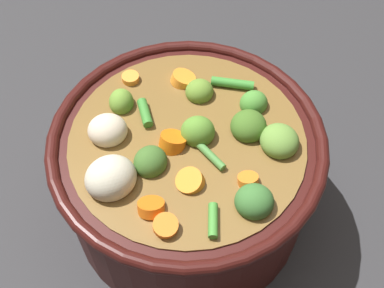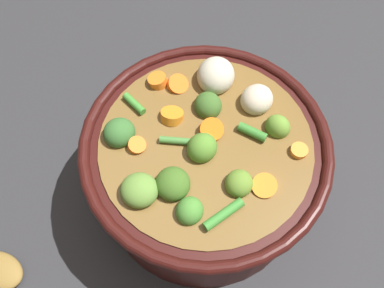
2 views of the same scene
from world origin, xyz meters
name	(u,v)px [view 2 (image 2 of 2)]	position (x,y,z in m)	size (l,w,h in m)	color
ground_plane	(203,188)	(0.00, 0.00, 0.00)	(1.10, 1.10, 0.00)	#2D2D30
cooking_pot	(204,165)	(0.00, 0.00, 0.07)	(0.29, 0.29, 0.16)	#38110F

